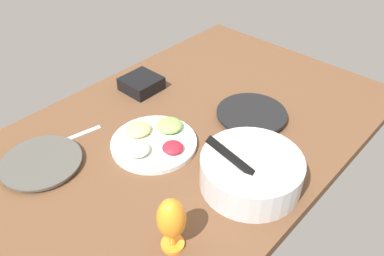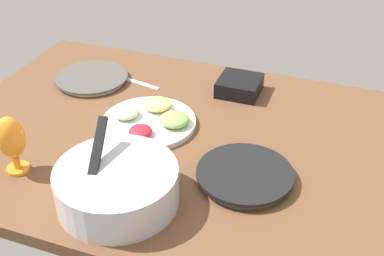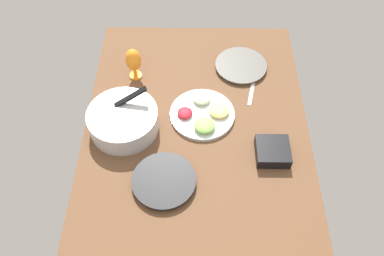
{
  "view_description": "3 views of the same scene",
  "coord_description": "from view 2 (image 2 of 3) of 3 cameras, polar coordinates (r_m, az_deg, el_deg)",
  "views": [
    {
      "loc": [
        86.0,
        78.94,
        92.01
      ],
      "look_at": [
        4.5,
        4.86,
        5.02
      ],
      "focal_mm": 37.02,
      "sensor_mm": 36.0,
      "label": 1
    },
    {
      "loc": [
        -43.08,
        118.58,
        88.42
      ],
      "look_at": [
        -0.2,
        1.18,
        5.02
      ],
      "focal_mm": 46.38,
      "sensor_mm": 36.0,
      "label": 2
    },
    {
      "loc": [
        -98.98,
        0.68,
        146.17
      ],
      "look_at": [
        4.93,
        2.0,
        5.02
      ],
      "focal_mm": 36.55,
      "sensor_mm": 36.0,
      "label": 3
    }
  ],
  "objects": [
    {
      "name": "fork_by_right_plate",
      "position": [
        1.86,
        -6.15,
        5.24
      ],
      "size": [
        17.98,
        5.47,
        0.6
      ],
      "primitive_type": "cube",
      "rotation": [
        0.0,
        0.0,
        -0.21
      ],
      "color": "silver",
      "rests_on": "ground_plane"
    },
    {
      "name": "square_bowl_black",
      "position": [
        1.78,
        5.48,
        4.95
      ],
      "size": [
        14.62,
        14.62,
        5.57
      ],
      "color": "black",
      "rests_on": "ground_plane"
    },
    {
      "name": "dinner_plate_right",
      "position": [
        1.9,
        -11.44,
        5.63
      ],
      "size": [
        26.9,
        26.9,
        2.07
      ],
      "color": "silver",
      "rests_on": "ground_plane"
    },
    {
      "name": "mixing_bowl",
      "position": [
        1.3,
        -8.64,
        -6.45
      ],
      "size": [
        31.95,
        31.95,
        18.43
      ],
      "color": "silver",
      "rests_on": "ground_plane"
    },
    {
      "name": "hurricane_glass_orange",
      "position": [
        1.44,
        -20.09,
        -1.26
      ],
      "size": [
        7.81,
        7.81,
        17.69
      ],
      "color": "orange",
      "rests_on": "ground_plane"
    },
    {
      "name": "ground_plane",
      "position": [
        1.55,
        0.08,
        -1.91
      ],
      "size": [
        160.0,
        104.0,
        4.0
      ],
      "primitive_type": "cube",
      "color": "brown"
    },
    {
      "name": "fruit_platter",
      "position": [
        1.61,
        -4.82,
        0.94
      ],
      "size": [
        30.58,
        30.58,
        5.21
      ],
      "color": "silver",
      "rests_on": "ground_plane"
    },
    {
      "name": "dinner_plate_left",
      "position": [
        1.38,
        6.09,
        -5.44
      ],
      "size": [
        27.06,
        27.06,
        2.87
      ],
      "color": "#4C4C51",
      "rests_on": "ground_plane"
    }
  ]
}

